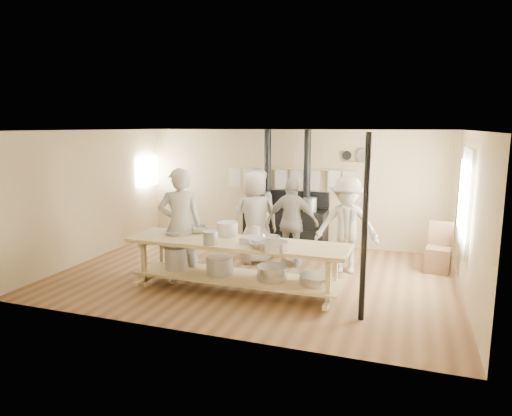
{
  "coord_description": "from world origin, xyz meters",
  "views": [
    {
      "loc": [
        2.63,
        -7.52,
        2.67
      ],
      "look_at": [
        -0.05,
        0.2,
        1.2
      ],
      "focal_mm": 32.0,
      "sensor_mm": 36.0,
      "label": 1
    }
  ],
  "objects_px": {
    "cook_center": "(255,217)",
    "cook_by_window": "(347,225)",
    "prep_table": "(236,261)",
    "cook_far_left": "(180,226)",
    "chair": "(438,257)",
    "cook_right": "(292,222)",
    "stove": "(286,224)",
    "cook_left": "(256,213)",
    "roasting_pan": "(256,241)"
  },
  "relations": [
    {
      "from": "prep_table",
      "to": "roasting_pan",
      "type": "distance_m",
      "value": 0.53
    },
    {
      "from": "prep_table",
      "to": "cook_far_left",
      "type": "relative_size",
      "value": 1.81
    },
    {
      "from": "cook_far_left",
      "to": "chair",
      "type": "height_order",
      "value": "cook_far_left"
    },
    {
      "from": "cook_far_left",
      "to": "cook_by_window",
      "type": "height_order",
      "value": "cook_far_left"
    },
    {
      "from": "prep_table",
      "to": "cook_right",
      "type": "relative_size",
      "value": 2.08
    },
    {
      "from": "cook_far_left",
      "to": "cook_center",
      "type": "xyz_separation_m",
      "value": [
        0.84,
        1.48,
        -0.08
      ]
    },
    {
      "from": "prep_table",
      "to": "stove",
      "type": "bearing_deg",
      "value": 89.96
    },
    {
      "from": "cook_far_left",
      "to": "cook_by_window",
      "type": "distance_m",
      "value": 3.0
    },
    {
      "from": "cook_center",
      "to": "cook_right",
      "type": "distance_m",
      "value": 0.75
    },
    {
      "from": "prep_table",
      "to": "cook_far_left",
      "type": "bearing_deg",
      "value": 172.85
    },
    {
      "from": "stove",
      "to": "roasting_pan",
      "type": "relative_size",
      "value": 5.82
    },
    {
      "from": "cook_right",
      "to": "chair",
      "type": "bearing_deg",
      "value": -164.24
    },
    {
      "from": "cook_center",
      "to": "cook_by_window",
      "type": "distance_m",
      "value": 1.78
    },
    {
      "from": "cook_left",
      "to": "cook_by_window",
      "type": "distance_m",
      "value": 1.99
    },
    {
      "from": "prep_table",
      "to": "cook_by_window",
      "type": "bearing_deg",
      "value": 46.18
    },
    {
      "from": "stove",
      "to": "cook_by_window",
      "type": "relative_size",
      "value": 1.46
    },
    {
      "from": "cook_center",
      "to": "cook_by_window",
      "type": "xyz_separation_m",
      "value": [
        1.78,
        -0.01,
        -0.02
      ]
    },
    {
      "from": "cook_center",
      "to": "chair",
      "type": "relative_size",
      "value": 1.98
    },
    {
      "from": "cook_left",
      "to": "cook_center",
      "type": "height_order",
      "value": "cook_center"
    },
    {
      "from": "stove",
      "to": "cook_left",
      "type": "height_order",
      "value": "stove"
    },
    {
      "from": "prep_table",
      "to": "cook_far_left",
      "type": "distance_m",
      "value": 1.18
    },
    {
      "from": "cook_left",
      "to": "prep_table",
      "type": "bearing_deg",
      "value": 80.81
    },
    {
      "from": "stove",
      "to": "cook_center",
      "type": "xyz_separation_m",
      "value": [
        -0.24,
        -1.4,
        0.4
      ]
    },
    {
      "from": "cook_left",
      "to": "roasting_pan",
      "type": "relative_size",
      "value": 4.07
    },
    {
      "from": "stove",
      "to": "roasting_pan",
      "type": "height_order",
      "value": "stove"
    },
    {
      "from": "cook_far_left",
      "to": "cook_left",
      "type": "height_order",
      "value": "cook_far_left"
    },
    {
      "from": "cook_by_window",
      "to": "cook_center",
      "type": "bearing_deg",
      "value": 174.65
    },
    {
      "from": "cook_center",
      "to": "cook_by_window",
      "type": "bearing_deg",
      "value": 149.99
    },
    {
      "from": "cook_far_left",
      "to": "roasting_pan",
      "type": "relative_size",
      "value": 4.47
    },
    {
      "from": "cook_right",
      "to": "cook_far_left",
      "type": "bearing_deg",
      "value": 47.04
    },
    {
      "from": "cook_by_window",
      "to": "chair",
      "type": "distance_m",
      "value": 1.83
    },
    {
      "from": "cook_far_left",
      "to": "cook_right",
      "type": "bearing_deg",
      "value": -167.32
    },
    {
      "from": "cook_center",
      "to": "roasting_pan",
      "type": "distance_m",
      "value": 1.79
    },
    {
      "from": "cook_left",
      "to": "cook_center",
      "type": "distance_m",
      "value": 0.51
    },
    {
      "from": "stove",
      "to": "roasting_pan",
      "type": "bearing_deg",
      "value": -83.27
    },
    {
      "from": "cook_right",
      "to": "chair",
      "type": "height_order",
      "value": "cook_right"
    },
    {
      "from": "cook_center",
      "to": "chair",
      "type": "bearing_deg",
      "value": 159.96
    },
    {
      "from": "prep_table",
      "to": "roasting_pan",
      "type": "xyz_separation_m",
      "value": [
        0.37,
        -0.07,
        0.38
      ]
    },
    {
      "from": "stove",
      "to": "prep_table",
      "type": "height_order",
      "value": "stove"
    },
    {
      "from": "cook_by_window",
      "to": "prep_table",
      "type": "bearing_deg",
      "value": -138.75
    },
    {
      "from": "cook_by_window",
      "to": "roasting_pan",
      "type": "height_order",
      "value": "cook_by_window"
    },
    {
      "from": "cook_right",
      "to": "cook_center",
      "type": "bearing_deg",
      "value": 4.4
    },
    {
      "from": "stove",
      "to": "cook_by_window",
      "type": "bearing_deg",
      "value": -42.51
    },
    {
      "from": "stove",
      "to": "cook_left",
      "type": "relative_size",
      "value": 1.43
    },
    {
      "from": "cook_far_left",
      "to": "cook_center",
      "type": "distance_m",
      "value": 1.71
    },
    {
      "from": "cook_right",
      "to": "cook_by_window",
      "type": "height_order",
      "value": "cook_by_window"
    },
    {
      "from": "cook_far_left",
      "to": "cook_right",
      "type": "relative_size",
      "value": 1.15
    },
    {
      "from": "prep_table",
      "to": "cook_by_window",
      "type": "height_order",
      "value": "cook_by_window"
    },
    {
      "from": "prep_table",
      "to": "cook_right",
      "type": "xyz_separation_m",
      "value": [
        0.51,
        1.63,
        0.35
      ]
    },
    {
      "from": "chair",
      "to": "cook_by_window",
      "type": "bearing_deg",
      "value": -151.58
    }
  ]
}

